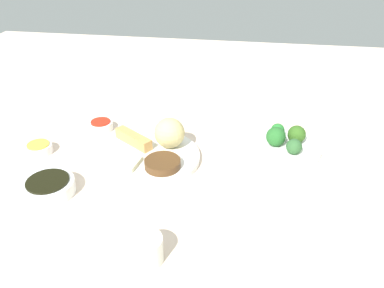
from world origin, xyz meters
name	(u,v)px	position (x,y,z in m)	size (l,w,h in m)	color
tabletop	(163,167)	(0.00, 0.00, 0.01)	(2.20, 2.20, 0.02)	beige
main_plate	(148,157)	(0.04, -0.01, 0.03)	(0.26, 0.26, 0.02)	white
rice_scoop	(170,133)	(-0.01, -0.06, 0.07)	(0.08, 0.08, 0.08)	tan
spring_roll	(133,139)	(0.09, -0.06, 0.05)	(0.12, 0.03, 0.03)	tan
crab_rangoon_wonton	(123,162)	(0.09, 0.04, 0.04)	(0.08, 0.06, 0.01)	beige
stir_fry_heap	(163,164)	(-0.01, 0.04, 0.05)	(0.09, 0.09, 0.02)	#4E3119
broccoli_plate	(281,147)	(-0.29, -0.11, 0.03)	(0.21, 0.21, 0.01)	white
broccoli_floret_0	(276,137)	(-0.28, -0.11, 0.06)	(0.05, 0.05, 0.05)	#246026
broccoli_floret_1	(294,147)	(-0.32, -0.08, 0.05)	(0.04, 0.04, 0.04)	#2D5A2D
broccoli_floret_2	(278,130)	(-0.28, -0.16, 0.05)	(0.04, 0.04, 0.04)	#26732D
broccoli_floret_3	(297,134)	(-0.33, -0.13, 0.06)	(0.05, 0.05, 0.05)	#305A1C
soy_sauce_bowl	(49,187)	(0.22, 0.15, 0.04)	(0.11, 0.11, 0.03)	white
soy_sauce_bowl_liquid	(47,181)	(0.22, 0.15, 0.05)	(0.09, 0.09, 0.00)	black
sauce_ramekin_sweet_and_sour	(101,126)	(0.21, -0.14, 0.03)	(0.07, 0.07, 0.02)	white
sauce_ramekin_sweet_and_sour_liquid	(100,122)	(0.21, -0.14, 0.04)	(0.06, 0.06, 0.00)	red
sauce_ramekin_hot_mustard	(39,149)	(0.33, 0.00, 0.03)	(0.07, 0.07, 0.02)	white
sauce_ramekin_hot_mustard_liquid	(38,145)	(0.33, 0.00, 0.04)	(0.06, 0.06, 0.00)	gold
teacup	(145,249)	(-0.04, 0.31, 0.05)	(0.06, 0.06, 0.05)	white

